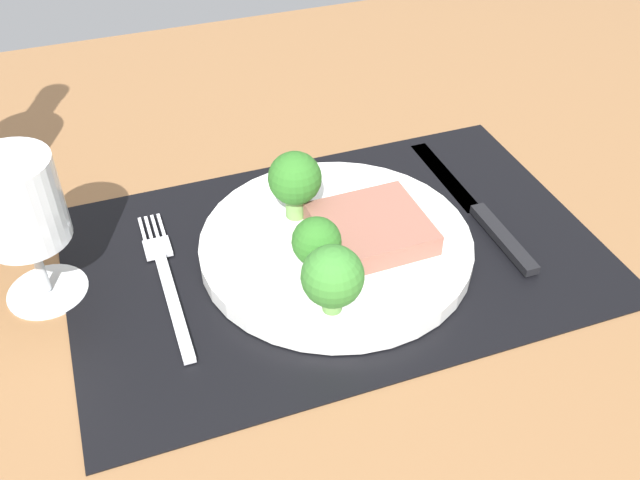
{
  "coord_description": "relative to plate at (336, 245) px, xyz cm",
  "views": [
    {
      "loc": [
        -18.04,
        -45.54,
        43.08
      ],
      "look_at": [
        -1.43,
        0.31,
        1.9
      ],
      "focal_mm": 39.82,
      "sensor_mm": 36.0,
      "label": 1
    }
  ],
  "objects": [
    {
      "name": "steak",
      "position": [
        3.02,
        -0.84,
        1.81
      ],
      "size": [
        9.83,
        9.24,
        2.03
      ],
      "primitive_type": "cube",
      "rotation": [
        0.0,
        0.0,
        0.02
      ],
      "color": "#8C5647",
      "rests_on": "plate"
    },
    {
      "name": "fork",
      "position": [
        -15.3,
        1.42,
        -0.55
      ],
      "size": [
        2.4,
        19.2,
        0.5
      ],
      "rotation": [
        0.0,
        0.0,
        0.04
      ],
      "color": "silver",
      "rests_on": "placemat"
    },
    {
      "name": "broccoli_back_left",
      "position": [
        -3.07,
        -3.35,
        3.92
      ],
      "size": [
        4.19,
        4.19,
        5.33
      ],
      "color": "#5B8942",
      "rests_on": "plate"
    },
    {
      "name": "plate",
      "position": [
        0.0,
        0.0,
        0.0
      ],
      "size": [
        24.74,
        24.74,
        1.6
      ],
      "primitive_type": "cylinder",
      "color": "white",
      "rests_on": "placemat"
    },
    {
      "name": "ground_plane",
      "position": [
        0.0,
        0.0,
        -2.6
      ],
      "size": [
        140.0,
        110.0,
        3.0
      ],
      "primitive_type": "cube",
      "color": "brown"
    },
    {
      "name": "broccoli_center",
      "position": [
        -3.45,
        -8.11,
        4.3
      ],
      "size": [
        5.03,
        5.03,
        6.1
      ],
      "color": "#5B8942",
      "rests_on": "plate"
    },
    {
      "name": "wine_glass",
      "position": [
        -25.2,
        3.87,
        7.87
      ],
      "size": [
        6.92,
        6.92,
        13.56
      ],
      "color": "silver",
      "rests_on": "ground_plane"
    },
    {
      "name": "placemat",
      "position": [
        0.0,
        0.0,
        -0.95
      ],
      "size": [
        47.93,
        30.96,
        0.3
      ],
      "primitive_type": "cube",
      "color": "black",
      "rests_on": "ground_plane"
    },
    {
      "name": "broccoli_near_fork",
      "position": [
        -2.33,
        4.5,
        4.86
      ],
      "size": [
        4.91,
        4.91,
        6.7
      ],
      "color": "#6B994C",
      "rests_on": "plate"
    },
    {
      "name": "knife",
      "position": [
        15.19,
        0.53,
        -0.5
      ],
      "size": [
        1.8,
        23.0,
        0.8
      ],
      "rotation": [
        0.0,
        0.0,
        -0.05
      ],
      "color": "black",
      "rests_on": "placemat"
    }
  ]
}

